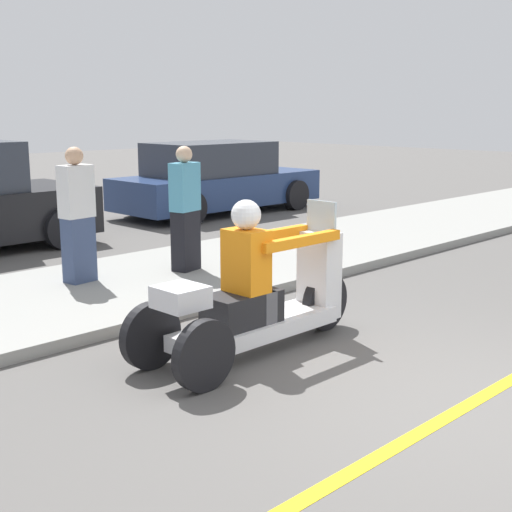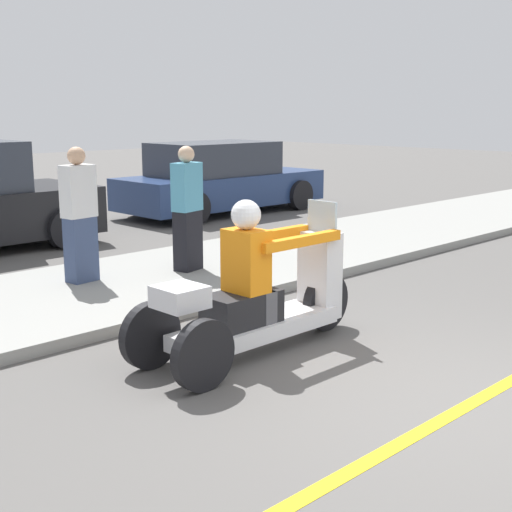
# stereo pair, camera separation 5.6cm
# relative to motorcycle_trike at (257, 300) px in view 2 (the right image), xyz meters

# --- Properties ---
(ground_plane) EXTENTS (60.00, 60.00, 0.00)m
(ground_plane) POSITION_rel_motorcycle_trike_xyz_m (0.25, -1.94, -0.49)
(ground_plane) COLOR #565451
(lane_stripe) EXTENTS (24.00, 0.12, 0.01)m
(lane_stripe) POSITION_rel_motorcycle_trike_xyz_m (-0.01, -1.94, -0.49)
(lane_stripe) COLOR gold
(lane_stripe) RESTS_ON ground
(sidewalk_strip) EXTENTS (28.00, 2.80, 0.12)m
(sidewalk_strip) POSITION_rel_motorcycle_trike_xyz_m (0.25, 2.66, -0.43)
(sidewalk_strip) COLOR gray
(sidewalk_strip) RESTS_ON ground
(motorcycle_trike) EXTENTS (2.46, 0.78, 1.40)m
(motorcycle_trike) POSITION_rel_motorcycle_trike_xyz_m (0.00, 0.00, 0.00)
(motorcycle_trike) COLOR black
(motorcycle_trike) RESTS_ON ground
(spectator_with_child) EXTENTS (0.42, 0.31, 1.58)m
(spectator_with_child) POSITION_rel_motorcycle_trike_xyz_m (1.35, 2.63, 0.39)
(spectator_with_child) COLOR black
(spectator_with_child) RESTS_ON sidewalk_strip
(spectator_end_of_line) EXTENTS (0.41, 0.27, 1.61)m
(spectator_end_of_line) POSITION_rel_motorcycle_trike_xyz_m (0.05, 3.05, 0.40)
(spectator_end_of_line) COLOR #38476B
(spectator_end_of_line) RESTS_ON sidewalk_strip
(parked_car_lot_right) EXTENTS (4.53, 1.93, 1.48)m
(parked_car_lot_right) POSITION_rel_motorcycle_trike_xyz_m (5.57, 6.76, 0.21)
(parked_car_lot_right) COLOR navy
(parked_car_lot_right) RESTS_ON ground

